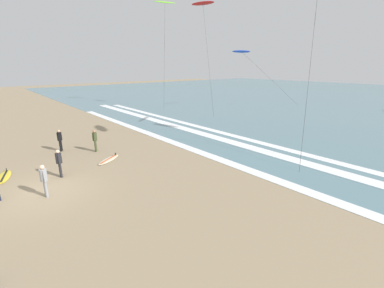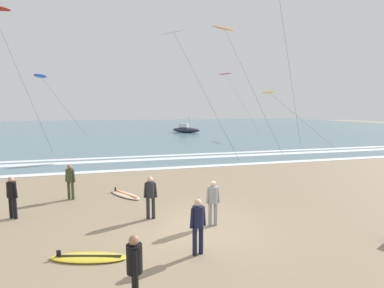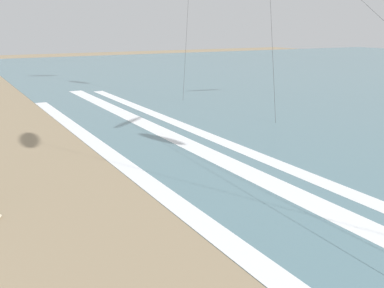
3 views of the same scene
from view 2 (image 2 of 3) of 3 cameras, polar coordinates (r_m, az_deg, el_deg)
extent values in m
plane|color=#937F60|center=(10.21, 1.18, -16.44)|extent=(160.00, 160.00, 0.00)
cube|color=slate|center=(63.93, -12.28, 3.21)|extent=(140.00, 90.00, 0.01)
cube|color=white|center=(19.88, -4.10, -4.76)|extent=(46.23, 0.80, 0.01)
cube|color=white|center=(23.29, -9.79, -3.10)|extent=(52.10, 1.06, 0.01)
cube|color=white|center=(24.99, -7.90, -2.38)|extent=(51.80, 0.79, 0.01)
cylinder|color=black|center=(12.83, -32.35, -10.65)|extent=(0.13, 0.13, 0.82)
cylinder|color=black|center=(12.69, -31.75, -10.81)|extent=(0.13, 0.13, 0.82)
cylinder|color=black|center=(12.58, -32.26, -7.68)|extent=(0.32, 0.32, 0.58)
cylinder|color=black|center=(12.72, -32.81, -7.67)|extent=(0.16, 0.15, 0.56)
cylinder|color=black|center=(12.44, -31.69, -7.91)|extent=(0.16, 0.15, 0.56)
sphere|color=tan|center=(12.49, -32.38, -5.97)|extent=(0.21, 0.21, 0.21)
cylinder|color=#232328|center=(10.98, -7.69, -12.48)|extent=(0.13, 0.13, 0.82)
cylinder|color=#232328|center=(10.99, -8.76, -12.49)|extent=(0.13, 0.13, 0.82)
cylinder|color=#232328|center=(10.78, -8.29, -8.98)|extent=(0.32, 0.32, 0.58)
cylinder|color=#232328|center=(10.78, -7.28, -9.09)|extent=(0.15, 0.11, 0.56)
cylinder|color=#232328|center=(10.79, -9.29, -9.11)|extent=(0.15, 0.11, 0.56)
sphere|color=#DBB28E|center=(10.68, -8.33, -6.99)|extent=(0.21, 0.21, 0.21)
cylinder|color=#141938|center=(8.40, 0.55, -18.76)|extent=(0.13, 0.13, 0.82)
cylinder|color=#141938|center=(8.49, 1.81, -18.49)|extent=(0.13, 0.13, 0.82)
cylinder|color=#141938|center=(8.17, 1.19, -14.19)|extent=(0.32, 0.32, 0.58)
cylinder|color=#141938|center=(8.10, -0.01, -14.58)|extent=(0.15, 0.12, 0.56)
cylinder|color=#141938|center=(8.26, 2.37, -14.13)|extent=(0.15, 0.12, 0.56)
sphere|color=#DBB28E|center=(8.04, 1.20, -11.64)|extent=(0.21, 0.21, 0.21)
cylinder|color=gray|center=(10.35, 4.71, -13.68)|extent=(0.13, 0.13, 0.82)
cylinder|color=gray|center=(10.30, 3.62, -13.79)|extent=(0.13, 0.13, 0.82)
cylinder|color=gray|center=(10.10, 4.20, -10.02)|extent=(0.32, 0.32, 0.58)
cylinder|color=gray|center=(10.16, 5.22, -10.07)|extent=(0.14, 0.09, 0.56)
cylinder|color=gray|center=(10.05, 3.16, -10.24)|extent=(0.14, 0.09, 0.56)
sphere|color=#DBB28E|center=(9.99, 4.22, -7.91)|extent=(0.21, 0.21, 0.21)
cylinder|color=#384223|center=(14.22, -23.30, -8.47)|extent=(0.13, 0.13, 0.82)
cylinder|color=#384223|center=(14.10, -22.63, -8.56)|extent=(0.13, 0.13, 0.82)
cylinder|color=#384223|center=(13.99, -23.11, -5.75)|extent=(0.32, 0.32, 0.58)
cylinder|color=#384223|center=(14.11, -23.72, -5.78)|extent=(0.16, 0.14, 0.56)
cylinder|color=#384223|center=(13.89, -22.47, -5.91)|extent=(0.16, 0.14, 0.56)
sphere|color=#9E7051|center=(13.92, -23.18, -4.20)|extent=(0.21, 0.21, 0.21)
cylinder|color=black|center=(6.67, -11.30, -26.35)|extent=(0.13, 0.13, 0.82)
cylinder|color=black|center=(6.23, -11.39, -21.46)|extent=(0.32, 0.32, 0.58)
cylinder|color=black|center=(6.40, -11.52, -20.86)|extent=(0.09, 0.14, 0.56)
cylinder|color=black|center=(6.08, -11.25, -22.50)|extent=(0.09, 0.14, 0.56)
sphere|color=#9E7051|center=(6.05, -11.49, -18.25)|extent=(0.21, 0.21, 0.21)
ellipsoid|color=beige|center=(14.04, -13.15, -9.81)|extent=(1.66, 2.08, 0.09)
cube|color=#D84C19|center=(14.03, -13.15, -9.62)|extent=(1.06, 1.55, 0.01)
cube|color=black|center=(14.66, -15.01, -8.64)|extent=(0.08, 0.11, 0.16)
ellipsoid|color=yellow|center=(8.84, -19.84, -20.48)|extent=(2.18, 1.12, 0.09)
cube|color=black|center=(8.82, -19.85, -20.19)|extent=(1.75, 0.56, 0.01)
cube|color=black|center=(9.08, -25.01, -19.07)|extent=(0.12, 0.05, 0.16)
cylinder|color=#333333|center=(33.21, 18.75, 14.58)|extent=(6.05, 3.36, 17.30)
ellipsoid|color=yellow|center=(41.32, 14.98, 9.95)|extent=(0.85, 3.22, 0.43)
cylinder|color=#333333|center=(36.82, 20.21, 5.20)|extent=(1.50, 11.40, 6.37)
ellipsoid|color=#CC2384|center=(60.54, 6.64, 13.72)|extent=(2.37, 3.12, 0.43)
cylinder|color=#333333|center=(53.43, 9.67, 8.55)|extent=(0.49, 14.73, 11.19)
cylinder|color=#333333|center=(32.05, -30.75, 10.90)|extent=(5.14, 2.66, 13.56)
ellipsoid|color=blue|center=(37.90, -27.95, 11.88)|extent=(1.25, 3.28, 0.43)
cylinder|color=#333333|center=(42.24, -23.65, 6.21)|extent=(3.71, 9.94, 7.82)
ellipsoid|color=white|center=(29.94, -3.76, 21.40)|extent=(2.65, 2.95, 0.43)
cylinder|color=#333333|center=(25.97, 2.19, 10.74)|extent=(3.92, 7.32, 11.52)
ellipsoid|color=orange|center=(31.91, 6.45, 21.88)|extent=(3.28, 1.76, 0.43)
cylinder|color=#333333|center=(28.49, 11.73, 11.04)|extent=(3.18, 6.67, 12.28)
ellipsoid|color=#2D3342|center=(49.17, -1.18, 2.80)|extent=(5.03, 4.71, 0.90)
cube|color=silver|center=(49.31, -1.59, 3.74)|extent=(1.85, 1.82, 0.70)
cylinder|color=#B2B2B2|center=(48.81, -0.56, 4.35)|extent=(0.08, 0.08, 1.80)
camera|label=1|loc=(17.88, 52.44, 10.65)|focal=24.54mm
camera|label=3|loc=(18.38, 28.73, 10.09)|focal=40.55mm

